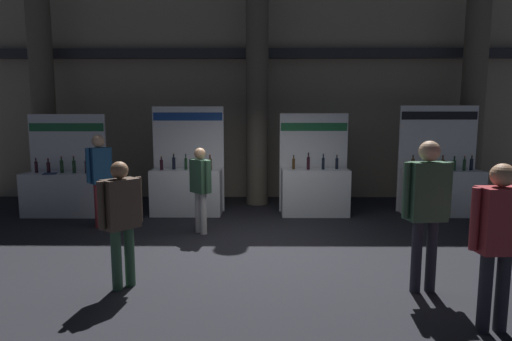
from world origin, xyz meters
The scene contains 12 objects.
ground_plane centered at (0.00, 0.00, 0.00)m, with size 29.18×29.18×0.00m, color black.
hall_colonnade centered at (0.00, 4.36, 3.39)m, with size 14.59×1.38×6.94m.
exhibitor_booth_0 centered at (-4.28, 2.29, 0.57)m, with size 1.72×0.73×2.23m.
exhibitor_booth_1 centered at (-1.56, 2.39, 0.61)m, with size 1.61×0.66×2.41m.
exhibitor_booth_2 centered at (1.29, 2.37, 0.60)m, with size 1.54×0.66×2.25m.
exhibitor_booth_3 centered at (4.10, 2.40, 0.61)m, with size 1.75×0.66×2.42m.
trash_bin centered at (4.34, 0.77, 0.29)m, with size 0.34×0.34×0.58m.
visitor_0 centered at (2.06, -1.67, 1.13)m, with size 0.61×0.28×1.85m.
visitor_3 centered at (-1.64, -1.58, 0.96)m, with size 0.46×0.47×1.60m.
visitor_6 centered at (-1.03, 0.86, 0.94)m, with size 0.43×0.44×1.60m.
visitor_7 centered at (2.36, -2.59, 1.01)m, with size 0.57×0.28×1.68m.
visitor_9 centered at (-3.05, 1.27, 1.09)m, with size 0.42×0.42×1.82m.
Camera 1 is at (0.05, -6.31, 2.08)m, focal length 27.74 mm.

